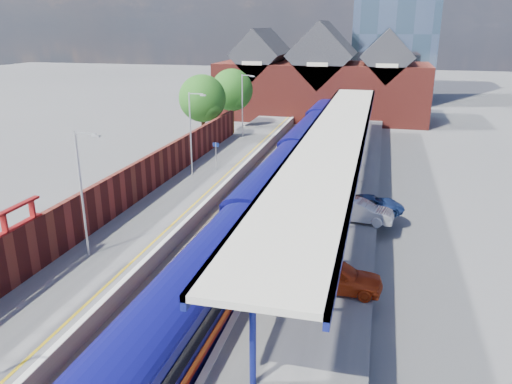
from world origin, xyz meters
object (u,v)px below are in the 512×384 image
lamp_post_c (192,129)px  parked_car_dark (361,207)px  lamp_post_b (83,187)px  parked_car_silver (359,211)px  platform_sign (216,152)px  parked_car_blue (371,205)px  train (293,157)px  lamp_post_d (243,102)px  parked_car_red (336,276)px

lamp_post_c → parked_car_dark: lamp_post_c is taller
lamp_post_b → parked_car_silver: lamp_post_b is taller
lamp_post_b → lamp_post_c: 16.00m
platform_sign → parked_car_blue: 15.52m
train → parked_car_dark: train is taller
lamp_post_c → lamp_post_d: (0.00, 16.00, 0.00)m
lamp_post_b → parked_car_silver: bearing=31.7°
train → parked_car_dark: bearing=-57.9°
lamp_post_b → platform_sign: lamp_post_b is taller
lamp_post_c → parked_car_red: bearing=-50.7°
lamp_post_d → parked_car_silver: bearing=-58.6°
train → parked_car_red: size_ratio=14.89×
parked_car_red → lamp_post_c: bearing=40.8°
train → lamp_post_c: size_ratio=9.42×
lamp_post_c → train: bearing=27.0°
lamp_post_c → parked_car_silver: (14.18, -7.23, -3.27)m
lamp_post_c → parked_car_red: lamp_post_c is taller
platform_sign → parked_car_red: 22.23m
platform_sign → parked_car_dark: bearing=-32.3°
lamp_post_b → lamp_post_d: bearing=90.0°
lamp_post_c → parked_car_red: 21.64m
platform_sign → parked_car_dark: size_ratio=0.58×
train → lamp_post_b: (-7.86, -20.01, 2.87)m
parked_car_silver → parked_car_dark: 1.10m
parked_car_red → parked_car_silver: (0.62, 9.33, -0.03)m
lamp_post_c → platform_sign: (1.36, 2.00, -2.30)m
train → platform_sign: platform_sign is taller
parked_car_dark → train: bearing=49.3°
lamp_post_b → parked_car_red: lamp_post_b is taller
platform_sign → parked_car_blue: size_ratio=0.56×
parked_car_silver → platform_sign: bearing=60.9°
parked_car_dark → parked_car_blue: (0.63, 0.55, -0.00)m
parked_car_silver → parked_car_dark: parked_car_silver is taller
lamp_post_d → parked_car_dark: (14.23, -22.14, -3.37)m
parked_car_silver → parked_car_blue: parked_car_silver is taller
lamp_post_d → parked_car_dark: bearing=-57.3°
train → lamp_post_b: lamp_post_b is taller
parked_car_silver → parked_car_dark: size_ratio=1.01×
lamp_post_b → parked_car_dark: 17.64m
parked_car_red → parked_car_silver: 9.35m
parked_car_silver → lamp_post_b: bearing=128.4°
lamp_post_c → lamp_post_d: size_ratio=1.00×
lamp_post_c → lamp_post_d: same height
train → lamp_post_d: bearing=123.2°
lamp_post_c → parked_car_red: (13.56, -16.56, -3.24)m
train → parked_car_blue: 11.89m
parked_car_dark → platform_sign: bearing=74.8°
lamp_post_b → parked_car_silver: 16.99m
platform_sign → lamp_post_c: bearing=-124.3°
lamp_post_b → parked_car_dark: size_ratio=1.62×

